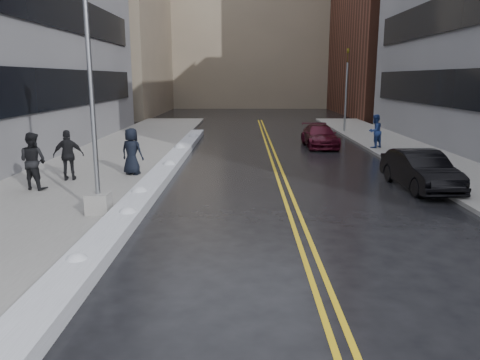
{
  "coord_description": "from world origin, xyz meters",
  "views": [
    {
      "loc": [
        0.97,
        -11.2,
        4.05
      ],
      "look_at": [
        0.85,
        1.36,
        1.3
      ],
      "focal_mm": 35.0,
      "sensor_mm": 36.0,
      "label": 1
    }
  ],
  "objects_px": {
    "pedestrian_east": "(375,131)",
    "traffic_signal": "(346,87)",
    "pedestrian_d": "(69,155)",
    "car_black": "(421,170)",
    "lamppost": "(94,133)",
    "fire_hydrant": "(419,156)",
    "pedestrian_b": "(33,161)",
    "pedestrian_c": "(132,151)",
    "car_maroon": "(320,136)"
  },
  "relations": [
    {
      "from": "pedestrian_d",
      "to": "car_black",
      "type": "bearing_deg",
      "value": 165.35
    },
    {
      "from": "fire_hydrant",
      "to": "traffic_signal",
      "type": "xyz_separation_m",
      "value": [
        -0.5,
        14.0,
        2.85
      ]
    },
    {
      "from": "pedestrian_b",
      "to": "pedestrian_east",
      "type": "bearing_deg",
      "value": -128.19
    },
    {
      "from": "pedestrian_b",
      "to": "pedestrian_d",
      "type": "distance_m",
      "value": 1.67
    },
    {
      "from": "pedestrian_east",
      "to": "pedestrian_d",
      "type": "bearing_deg",
      "value": -3.97
    },
    {
      "from": "lamppost",
      "to": "fire_hydrant",
      "type": "height_order",
      "value": "lamppost"
    },
    {
      "from": "car_black",
      "to": "car_maroon",
      "type": "xyz_separation_m",
      "value": [
        -2.0,
        10.93,
        -0.07
      ]
    },
    {
      "from": "lamppost",
      "to": "fire_hydrant",
      "type": "xyz_separation_m",
      "value": [
        12.3,
        8.0,
        -1.98
      ]
    },
    {
      "from": "pedestrian_b",
      "to": "pedestrian_east",
      "type": "height_order",
      "value": "pedestrian_b"
    },
    {
      "from": "lamppost",
      "to": "pedestrian_d",
      "type": "relative_size",
      "value": 3.9
    },
    {
      "from": "fire_hydrant",
      "to": "pedestrian_c",
      "type": "distance_m",
      "value": 12.86
    },
    {
      "from": "pedestrian_b",
      "to": "pedestrian_east",
      "type": "distance_m",
      "value": 18.13
    },
    {
      "from": "pedestrian_d",
      "to": "pedestrian_east",
      "type": "height_order",
      "value": "pedestrian_d"
    },
    {
      "from": "lamppost",
      "to": "pedestrian_c",
      "type": "xyz_separation_m",
      "value": [
        -0.34,
        5.68,
        -1.43
      ]
    },
    {
      "from": "pedestrian_east",
      "to": "car_maroon",
      "type": "bearing_deg",
      "value": -61.26
    },
    {
      "from": "lamppost",
      "to": "car_black",
      "type": "xyz_separation_m",
      "value": [
        10.8,
        3.81,
        -1.82
      ]
    },
    {
      "from": "pedestrian_east",
      "to": "car_black",
      "type": "xyz_separation_m",
      "value": [
        -0.9,
        -9.54,
        -0.38
      ]
    },
    {
      "from": "pedestrian_b",
      "to": "traffic_signal",
      "type": "bearing_deg",
      "value": -111.22
    },
    {
      "from": "traffic_signal",
      "to": "car_maroon",
      "type": "height_order",
      "value": "traffic_signal"
    },
    {
      "from": "traffic_signal",
      "to": "car_maroon",
      "type": "distance_m",
      "value": 8.32
    },
    {
      "from": "traffic_signal",
      "to": "pedestrian_c",
      "type": "height_order",
      "value": "traffic_signal"
    },
    {
      "from": "traffic_signal",
      "to": "car_black",
      "type": "bearing_deg",
      "value": -93.15
    },
    {
      "from": "pedestrian_b",
      "to": "pedestrian_c",
      "type": "distance_m",
      "value": 3.91
    },
    {
      "from": "lamppost",
      "to": "fire_hydrant",
      "type": "bearing_deg",
      "value": 33.04
    },
    {
      "from": "pedestrian_east",
      "to": "car_maroon",
      "type": "height_order",
      "value": "pedestrian_east"
    },
    {
      "from": "fire_hydrant",
      "to": "pedestrian_c",
      "type": "relative_size",
      "value": 0.38
    },
    {
      "from": "fire_hydrant",
      "to": "car_maroon",
      "type": "height_order",
      "value": "car_maroon"
    },
    {
      "from": "car_maroon",
      "to": "traffic_signal",
      "type": "bearing_deg",
      "value": 66.09
    },
    {
      "from": "lamppost",
      "to": "pedestrian_b",
      "type": "relative_size",
      "value": 3.74
    },
    {
      "from": "traffic_signal",
      "to": "lamppost",
      "type": "bearing_deg",
      "value": -118.21
    },
    {
      "from": "pedestrian_east",
      "to": "traffic_signal",
      "type": "bearing_deg",
      "value": -126.36
    },
    {
      "from": "fire_hydrant",
      "to": "pedestrian_b",
      "type": "relative_size",
      "value": 0.36
    },
    {
      "from": "traffic_signal",
      "to": "car_maroon",
      "type": "bearing_deg",
      "value": -112.46
    },
    {
      "from": "pedestrian_d",
      "to": "car_black",
      "type": "xyz_separation_m",
      "value": [
        13.32,
        -0.76,
        -0.41
      ]
    },
    {
      "from": "fire_hydrant",
      "to": "car_black",
      "type": "bearing_deg",
      "value": -109.71
    },
    {
      "from": "fire_hydrant",
      "to": "pedestrian_east",
      "type": "distance_m",
      "value": 5.42
    },
    {
      "from": "traffic_signal",
      "to": "car_black",
      "type": "xyz_separation_m",
      "value": [
        -1.0,
        -18.19,
        -2.69
      ]
    },
    {
      "from": "car_maroon",
      "to": "pedestrian_b",
      "type": "bearing_deg",
      "value": -137.26
    },
    {
      "from": "pedestrian_b",
      "to": "pedestrian_d",
      "type": "relative_size",
      "value": 1.04
    },
    {
      "from": "traffic_signal",
      "to": "car_black",
      "type": "height_order",
      "value": "traffic_signal"
    },
    {
      "from": "pedestrian_b",
      "to": "pedestrian_d",
      "type": "xyz_separation_m",
      "value": [
        0.7,
        1.52,
        -0.04
      ]
    },
    {
      "from": "pedestrian_c",
      "to": "car_black",
      "type": "height_order",
      "value": "pedestrian_c"
    },
    {
      "from": "pedestrian_d",
      "to": "pedestrian_east",
      "type": "xyz_separation_m",
      "value": [
        14.22,
        8.79,
        -0.04
      ]
    },
    {
      "from": "pedestrian_east",
      "to": "pedestrian_c",
      "type": "bearing_deg",
      "value": -3.16
    },
    {
      "from": "pedestrian_c",
      "to": "pedestrian_east",
      "type": "distance_m",
      "value": 14.27
    },
    {
      "from": "car_black",
      "to": "fire_hydrant",
      "type": "bearing_deg",
      "value": 65.97
    },
    {
      "from": "car_black",
      "to": "traffic_signal",
      "type": "bearing_deg",
      "value": 82.54
    },
    {
      "from": "traffic_signal",
      "to": "car_maroon",
      "type": "xyz_separation_m",
      "value": [
        -3.0,
        -7.26,
        -2.75
      ]
    },
    {
      "from": "pedestrian_east",
      "to": "car_maroon",
      "type": "relative_size",
      "value": 0.42
    },
    {
      "from": "lamppost",
      "to": "pedestrian_b",
      "type": "bearing_deg",
      "value": 136.56
    }
  ]
}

